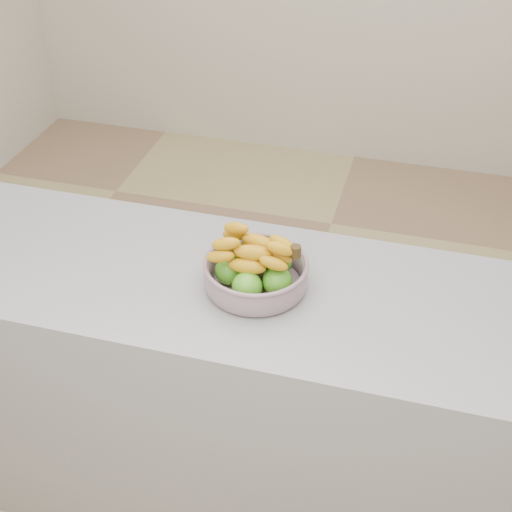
% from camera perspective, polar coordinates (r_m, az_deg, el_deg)
% --- Properties ---
extents(ground, '(4.00, 4.00, 0.00)m').
position_cam_1_polar(ground, '(2.85, 1.37, -10.83)').
color(ground, tan).
rests_on(ground, ground).
extents(counter, '(2.00, 0.60, 0.90)m').
position_cam_1_polar(counter, '(2.22, -1.44, -11.25)').
color(counter, '#93949A').
rests_on(counter, ground).
extents(fruit_bowl, '(0.28, 0.28, 0.16)m').
position_cam_1_polar(fruit_bowl, '(1.87, -0.01, -1.18)').
color(fruit_bowl, '#A3AFC4').
rests_on(fruit_bowl, counter).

